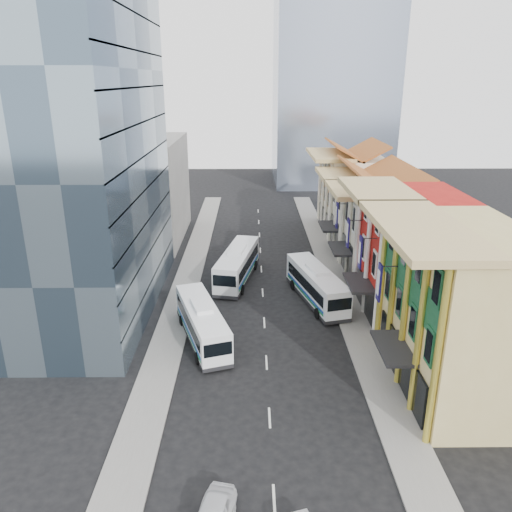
{
  "coord_description": "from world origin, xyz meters",
  "views": [
    {
      "loc": [
        -1.2,
        -27.18,
        21.73
      ],
      "look_at": [
        -0.76,
        17.35,
        5.84
      ],
      "focal_mm": 35.0,
      "sensor_mm": 36.0,
      "label": 1
    }
  ],
  "objects_px": {
    "shophouse_tan": "(463,311)",
    "bus_left_near": "(202,322)",
    "bus_right": "(316,284)",
    "bus_left_far": "(237,264)",
    "office_tower": "(79,156)"
  },
  "relations": [
    {
      "from": "office_tower",
      "to": "bus_left_far",
      "type": "relative_size",
      "value": 2.5
    },
    {
      "from": "bus_left_far",
      "to": "bus_left_near",
      "type": "bearing_deg",
      "value": -89.68
    },
    {
      "from": "bus_left_near",
      "to": "bus_right",
      "type": "relative_size",
      "value": 0.95
    },
    {
      "from": "shophouse_tan",
      "to": "bus_right",
      "type": "distance_m",
      "value": 17.59
    },
    {
      "from": "office_tower",
      "to": "bus_right",
      "type": "relative_size",
      "value": 2.58
    },
    {
      "from": "office_tower",
      "to": "bus_left_far",
      "type": "xyz_separation_m",
      "value": [
        14.21,
        6.65,
        -13.08
      ]
    },
    {
      "from": "bus_left_near",
      "to": "office_tower",
      "type": "bearing_deg",
      "value": 129.51
    },
    {
      "from": "shophouse_tan",
      "to": "bus_left_near",
      "type": "height_order",
      "value": "shophouse_tan"
    },
    {
      "from": "shophouse_tan",
      "to": "bus_left_far",
      "type": "relative_size",
      "value": 1.17
    },
    {
      "from": "shophouse_tan",
      "to": "bus_left_near",
      "type": "bearing_deg",
      "value": 161.05
    },
    {
      "from": "office_tower",
      "to": "bus_left_near",
      "type": "height_order",
      "value": "office_tower"
    },
    {
      "from": "bus_left_near",
      "to": "bus_right",
      "type": "bearing_deg",
      "value": 18.45
    },
    {
      "from": "office_tower",
      "to": "bus_left_far",
      "type": "bearing_deg",
      "value": 25.09
    },
    {
      "from": "bus_left_near",
      "to": "bus_right",
      "type": "height_order",
      "value": "bus_right"
    },
    {
      "from": "bus_left_near",
      "to": "shophouse_tan",
      "type": "bearing_deg",
      "value": -37.03
    }
  ]
}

